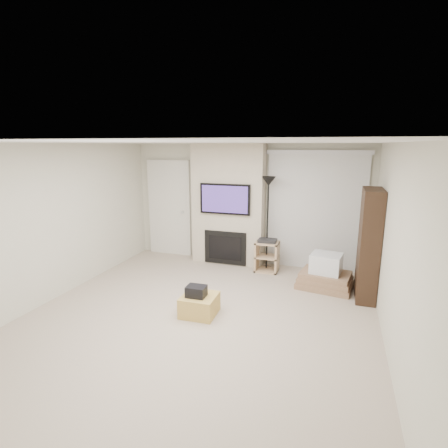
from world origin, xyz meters
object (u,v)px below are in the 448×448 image
(ottoman, at_px, (199,305))
(av_stand, at_px, (267,254))
(bookshelf, at_px, (369,245))
(box_stack, at_px, (325,275))
(floor_lamp, at_px, (268,197))

(ottoman, xyz_separation_m, av_stand, (0.58, 2.13, 0.20))
(bookshelf, bearing_deg, ottoman, -148.73)
(ottoman, distance_m, box_stack, 2.38)
(box_stack, relative_size, bookshelf, 0.56)
(floor_lamp, relative_size, bookshelf, 1.04)
(ottoman, relative_size, bookshelf, 0.28)
(ottoman, bearing_deg, bookshelf, 31.27)
(floor_lamp, bearing_deg, av_stand, -74.06)
(av_stand, bearing_deg, bookshelf, -21.17)
(box_stack, bearing_deg, ottoman, -136.52)
(floor_lamp, xyz_separation_m, bookshelf, (1.81, -0.79, -0.58))
(box_stack, bearing_deg, av_stand, 156.75)
(ottoman, relative_size, av_stand, 0.76)
(floor_lamp, bearing_deg, box_stack, -26.56)
(ottoman, height_order, bookshelf, bookshelf)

